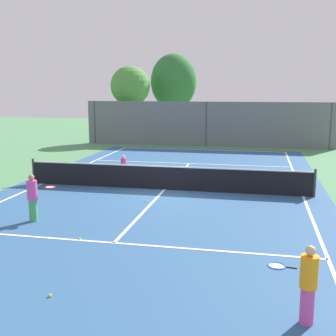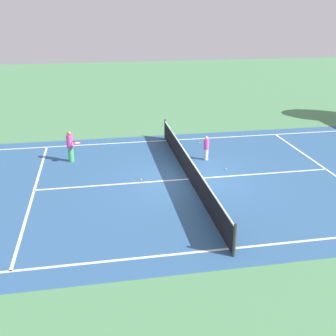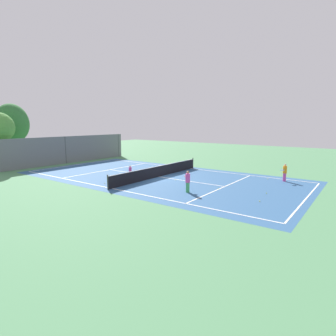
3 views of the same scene
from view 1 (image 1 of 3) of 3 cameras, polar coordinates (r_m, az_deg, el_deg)
ground_plane at (r=17.82m, az=-0.45°, el=-2.88°), size 80.00×80.00×0.00m
court_surface at (r=17.82m, az=-0.45°, el=-2.88°), size 13.00×25.00×0.01m
tennis_net at (r=17.70m, az=-0.45°, el=-1.28°), size 11.90×0.10×1.10m
perimeter_fence at (r=31.25m, az=5.08°, el=5.82°), size 18.00×0.12×3.20m
tree_0 at (r=34.41m, az=-5.03°, el=10.73°), size 3.09×3.09×5.86m
tree_1 at (r=36.93m, az=0.74°, el=11.35°), size 3.85×3.75×7.00m
player_0 at (r=19.53m, az=-5.90°, el=0.06°), size 0.25×0.25×1.18m
player_1 at (r=8.18m, az=17.96°, el=-14.35°), size 0.89×0.41×1.46m
player_2 at (r=14.13m, az=-17.44°, el=-3.70°), size 0.82×0.75×1.50m
tennis_ball_0 at (r=15.96m, az=-2.97°, el=-4.37°), size 0.07×0.07×0.07m
tennis_ball_1 at (r=12.29m, az=-11.62°, el=-9.16°), size 0.07×0.07×0.07m
tennis_ball_2 at (r=9.30m, az=-15.35°, el=-15.96°), size 0.07×0.07×0.07m
tennis_ball_4 at (r=20.85m, az=-12.22°, el=-1.06°), size 0.07×0.07×0.07m
tennis_ball_5 at (r=19.76m, az=-1.32°, el=-1.45°), size 0.07×0.07×0.07m
tennis_ball_6 at (r=9.73m, az=17.58°, el=-14.87°), size 0.07×0.07×0.07m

